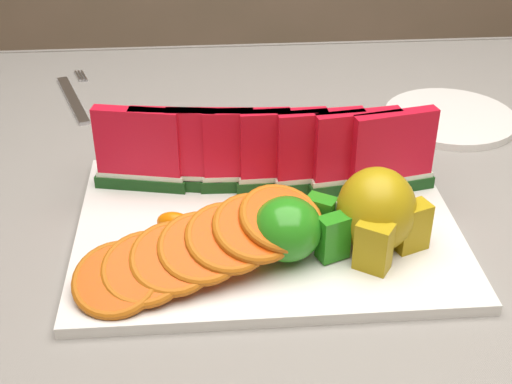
# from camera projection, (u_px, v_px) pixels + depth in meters

# --- Properties ---
(table) EXTENTS (1.40, 0.90, 0.75)m
(table) POSITION_uv_depth(u_px,v_px,m) (292.00, 276.00, 0.86)
(table) COLOR #442718
(table) RESTS_ON ground
(tablecloth) EXTENTS (1.53, 1.03, 0.20)m
(tablecloth) POSITION_uv_depth(u_px,v_px,m) (294.00, 234.00, 0.83)
(tablecloth) COLOR gray
(tablecloth) RESTS_ON table
(platter) EXTENTS (0.40, 0.30, 0.01)m
(platter) POSITION_uv_depth(u_px,v_px,m) (267.00, 227.00, 0.76)
(platter) COLOR silver
(platter) RESTS_ON tablecloth
(apple_cluster) EXTENTS (0.10, 0.08, 0.06)m
(apple_cluster) POSITION_uv_depth(u_px,v_px,m) (294.00, 229.00, 0.69)
(apple_cluster) COLOR #1C8D18
(apple_cluster) RESTS_ON platter
(pear_cluster) EXTENTS (0.10, 0.11, 0.09)m
(pear_cluster) POSITION_uv_depth(u_px,v_px,m) (378.00, 213.00, 0.70)
(pear_cluster) COLOR #9C6A17
(pear_cluster) RESTS_ON platter
(side_plate) EXTENTS (0.23, 0.23, 0.01)m
(side_plate) POSITION_uv_depth(u_px,v_px,m) (450.00, 118.00, 0.99)
(side_plate) COLOR silver
(side_plate) RESTS_ON tablecloth
(fork) EXTENTS (0.07, 0.19, 0.00)m
(fork) POSITION_uv_depth(u_px,v_px,m) (74.00, 97.00, 1.05)
(fork) COLOR silver
(fork) RESTS_ON tablecloth
(watermelon_row) EXTENTS (0.39, 0.07, 0.10)m
(watermelon_row) POSITION_uv_depth(u_px,v_px,m) (265.00, 153.00, 0.79)
(watermelon_row) COLOR #08360B
(watermelon_row) RESTS_ON platter
(orange_fan_front) EXTENTS (0.26, 0.15, 0.06)m
(orange_fan_front) POSITION_uv_depth(u_px,v_px,m) (201.00, 248.00, 0.67)
(orange_fan_front) COLOR #DA5803
(orange_fan_front) RESTS_ON platter
(orange_fan_back) EXTENTS (0.33, 0.10, 0.04)m
(orange_fan_back) POSITION_uv_depth(u_px,v_px,m) (273.00, 149.00, 0.85)
(orange_fan_back) COLOR #DA5803
(orange_fan_back) RESTS_ON platter
(tangerine_segments) EXTENTS (0.19, 0.07, 0.03)m
(tangerine_segments) POSITION_uv_depth(u_px,v_px,m) (243.00, 215.00, 0.75)
(tangerine_segments) COLOR #F23A0E
(tangerine_segments) RESTS_ON platter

